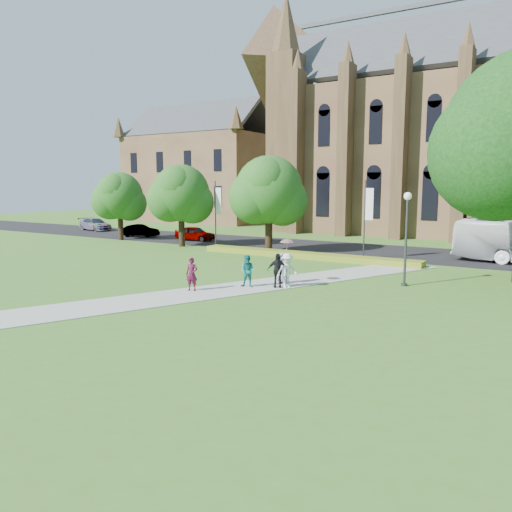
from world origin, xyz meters
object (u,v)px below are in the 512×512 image
Objects in this scene: car_1 at (140,231)px; pedestrian_0 at (192,274)px; streetlamp at (406,227)px; car_0 at (195,233)px; car_2 at (95,224)px.

car_1 is 29.69m from pedestrian_0.
streetlamp is 34.14m from car_1.
pedestrian_0 reaches higher than car_1.
car_1 is at bearing 159.87° from streetlamp.
car_2 reaches higher than car_0.
car_0 is 18.02m from car_2.
streetlamp is 44.81m from car_2.
car_2 is 39.66m from pedestrian_0.
streetlamp is at bearing -129.38° from car_1.
car_2 is (-42.35, 14.44, -2.52)m from streetlamp.
car_1 is 10.74m from car_2.
car_2 is (-10.39, 2.73, 0.08)m from car_1.
streetlamp reaches higher than car_1.
pedestrian_0 is (15.25, -19.34, 0.18)m from car_0.
car_0 is 24.63m from pedestrian_0.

